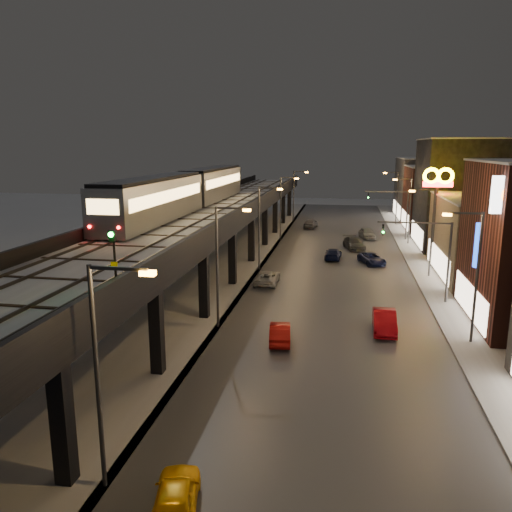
{
  "coord_description": "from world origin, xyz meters",
  "views": [
    {
      "loc": [
        8.18,
        -20.94,
        13.09
      ],
      "look_at": [
        1.72,
        15.41,
        5.0
      ],
      "focal_mm": 35.0,
      "sensor_mm": 36.0,
      "label": 1
    }
  ],
  "objects_px": {
    "car_near_white": "(280,333)",
    "car_onc_red": "(367,234)",
    "subway_train": "(189,190)",
    "car_far_white": "(311,223)",
    "car_onc_silver": "(384,322)",
    "car_mid_silver": "(267,278)",
    "car_onc_dark": "(372,259)",
    "rail_signal": "(113,248)",
    "car_onc_white": "(354,244)",
    "car_mid_dark": "(333,254)",
    "sign_citgo": "(508,217)",
    "car_taxi": "(176,499)"
  },
  "relations": [
    {
      "from": "car_mid_dark",
      "to": "car_onc_white",
      "type": "xyz_separation_m",
      "value": [
        2.51,
        6.52,
        0.11
      ]
    },
    {
      "from": "subway_train",
      "to": "sign_citgo",
      "type": "height_order",
      "value": "sign_citgo"
    },
    {
      "from": "car_onc_silver",
      "to": "car_onc_dark",
      "type": "bearing_deg",
      "value": 90.6
    },
    {
      "from": "subway_train",
      "to": "car_near_white",
      "type": "xyz_separation_m",
      "value": [
        12.68,
        -20.3,
        -7.9
      ]
    },
    {
      "from": "car_onc_white",
      "to": "car_far_white",
      "type": "bearing_deg",
      "value": 97.99
    },
    {
      "from": "car_mid_dark",
      "to": "car_onc_silver",
      "type": "xyz_separation_m",
      "value": [
        4.24,
        -23.36,
        0.12
      ]
    },
    {
      "from": "car_onc_white",
      "to": "car_taxi",
      "type": "bearing_deg",
      "value": -112.1
    },
    {
      "from": "car_onc_dark",
      "to": "car_onc_silver",
      "type": "bearing_deg",
      "value": -110.06
    },
    {
      "from": "subway_train",
      "to": "car_far_white",
      "type": "distance_m",
      "value": 32.55
    },
    {
      "from": "rail_signal",
      "to": "car_onc_white",
      "type": "height_order",
      "value": "rail_signal"
    },
    {
      "from": "car_mid_silver",
      "to": "car_taxi",
      "type": "bearing_deg",
      "value": 93.33
    },
    {
      "from": "sign_citgo",
      "to": "car_far_white",
      "type": "bearing_deg",
      "value": 108.13
    },
    {
      "from": "subway_train",
      "to": "car_mid_dark",
      "type": "xyz_separation_m",
      "value": [
        15.6,
        6.32,
        -7.93
      ]
    },
    {
      "from": "car_mid_silver",
      "to": "car_near_white",
      "type": "bearing_deg",
      "value": 102.73
    },
    {
      "from": "car_onc_dark",
      "to": "car_onc_red",
      "type": "xyz_separation_m",
      "value": [
        0.1,
        16.61,
        0.14
      ]
    },
    {
      "from": "rail_signal",
      "to": "car_onc_red",
      "type": "bearing_deg",
      "value": 75.39
    },
    {
      "from": "car_mid_silver",
      "to": "car_onc_white",
      "type": "relative_size",
      "value": 0.9
    },
    {
      "from": "subway_train",
      "to": "car_mid_silver",
      "type": "xyz_separation_m",
      "value": [
        9.54,
        -5.8,
        -7.92
      ]
    },
    {
      "from": "car_onc_silver",
      "to": "car_onc_white",
      "type": "height_order",
      "value": "car_onc_silver"
    },
    {
      "from": "sign_citgo",
      "to": "car_mid_silver",
      "type": "bearing_deg",
      "value": 144.34
    },
    {
      "from": "car_far_white",
      "to": "sign_citgo",
      "type": "xyz_separation_m",
      "value": [
        15.66,
        -47.83,
        7.95
      ]
    },
    {
      "from": "car_onc_dark",
      "to": "car_onc_white",
      "type": "bearing_deg",
      "value": 83.14
    },
    {
      "from": "car_onc_white",
      "to": "car_onc_red",
      "type": "xyz_separation_m",
      "value": [
        1.99,
        8.24,
        0.02
      ]
    },
    {
      "from": "sign_citgo",
      "to": "car_onc_red",
      "type": "bearing_deg",
      "value": 99.93
    },
    {
      "from": "car_far_white",
      "to": "car_onc_silver",
      "type": "height_order",
      "value": "car_far_white"
    },
    {
      "from": "car_far_white",
      "to": "car_onc_white",
      "type": "height_order",
      "value": "car_far_white"
    },
    {
      "from": "car_onc_silver",
      "to": "car_onc_red",
      "type": "bearing_deg",
      "value": 90.64
    },
    {
      "from": "car_onc_white",
      "to": "sign_citgo",
      "type": "distance_m",
      "value": 33.38
    },
    {
      "from": "car_near_white",
      "to": "car_mid_silver",
      "type": "bearing_deg",
      "value": -84.72
    },
    {
      "from": "car_taxi",
      "to": "car_onc_silver",
      "type": "relative_size",
      "value": 0.87
    },
    {
      "from": "car_onc_silver",
      "to": "car_onc_red",
      "type": "distance_m",
      "value": 38.13
    },
    {
      "from": "subway_train",
      "to": "car_onc_red",
      "type": "relative_size",
      "value": 8.83
    },
    {
      "from": "subway_train",
      "to": "car_far_white",
      "type": "bearing_deg",
      "value": 68.97
    },
    {
      "from": "car_onc_red",
      "to": "car_far_white",
      "type": "bearing_deg",
      "value": 125.35
    },
    {
      "from": "car_mid_dark",
      "to": "rail_signal",
      "type": "bearing_deg",
      "value": 79.91
    },
    {
      "from": "car_near_white",
      "to": "car_onc_red",
      "type": "relative_size",
      "value": 0.88
    },
    {
      "from": "subway_train",
      "to": "car_far_white",
      "type": "relative_size",
      "value": 8.85
    },
    {
      "from": "car_taxi",
      "to": "car_near_white",
      "type": "bearing_deg",
      "value": -107.55
    },
    {
      "from": "car_taxi",
      "to": "car_onc_dark",
      "type": "relative_size",
      "value": 0.89
    },
    {
      "from": "car_onc_silver",
      "to": "car_mid_dark",
      "type": "bearing_deg",
      "value": 101.32
    },
    {
      "from": "car_onc_silver",
      "to": "subway_train",
      "type": "bearing_deg",
      "value": 140.37
    },
    {
      "from": "car_mid_dark",
      "to": "car_onc_red",
      "type": "xyz_separation_m",
      "value": [
        4.5,
        14.76,
        0.13
      ]
    },
    {
      "from": "car_onc_white",
      "to": "sign_citgo",
      "type": "height_order",
      "value": "sign_citgo"
    },
    {
      "from": "car_mid_dark",
      "to": "car_onc_red",
      "type": "distance_m",
      "value": 15.43
    },
    {
      "from": "car_mid_silver",
      "to": "car_far_white",
      "type": "distance_m",
      "value": 35.35
    },
    {
      "from": "car_onc_dark",
      "to": "car_onc_red",
      "type": "height_order",
      "value": "car_onc_red"
    },
    {
      "from": "car_onc_red",
      "to": "sign_citgo",
      "type": "height_order",
      "value": "sign_citgo"
    },
    {
      "from": "subway_train",
      "to": "car_near_white",
      "type": "bearing_deg",
      "value": -58.02
    },
    {
      "from": "car_mid_dark",
      "to": "car_onc_dark",
      "type": "distance_m",
      "value": 4.77
    },
    {
      "from": "car_onc_white",
      "to": "car_mid_silver",
      "type": "bearing_deg",
      "value": -128.79
    }
  ]
}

